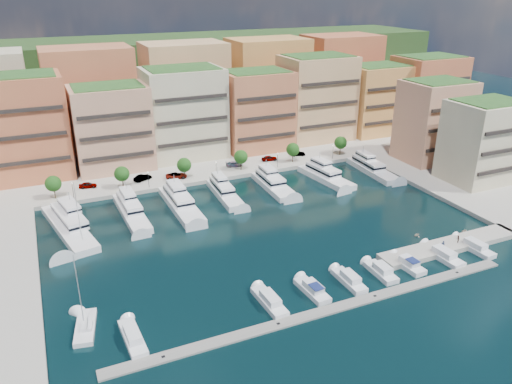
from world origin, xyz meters
TOP-DOWN VIEW (x-y plane):
  - ground at (0.00, 0.00)m, footprint 400.00×400.00m
  - north_quay at (0.00, 62.00)m, footprint 220.00×64.00m
  - east_quay at (62.00, -8.00)m, footprint 34.00×76.00m
  - hillside at (0.00, 110.00)m, footprint 240.00×40.00m
  - south_pontoon at (-3.00, -30.00)m, footprint 72.00×2.20m
  - finger_pier at (30.00, -22.00)m, footprint 32.00×5.00m
  - apartment_1 at (-44.00, 51.99)m, footprint 20.00×16.50m
  - apartment_2 at (-23.00, 49.99)m, footprint 20.00×15.50m
  - apartment_3 at (-2.00, 51.99)m, footprint 22.00×16.50m
  - apartment_4 at (20.00, 49.99)m, footprint 20.00×15.50m
  - apartment_5 at (42.00, 51.99)m, footprint 22.00×16.50m
  - apartment_6 at (64.00, 49.99)m, footprint 20.00×15.50m
  - apartment_7 at (84.00, 47.99)m, footprint 22.00×16.50m
  - apartment_east_a at (62.00, 19.99)m, footprint 18.00×14.50m
  - apartment_east_b at (62.00, 1.99)m, footprint 18.00×14.50m
  - backblock_1 at (-25.00, 74.00)m, footprint 26.00×18.00m
  - backblock_2 at (5.00, 74.00)m, footprint 26.00×18.00m
  - backblock_3 at (35.00, 74.00)m, footprint 26.00×18.00m
  - backblock_4 at (65.00, 74.00)m, footprint 26.00×18.00m
  - tree_0 at (-40.00, 33.50)m, footprint 3.80×3.80m
  - tree_1 at (-24.00, 33.50)m, footprint 3.80×3.80m
  - tree_2 at (-8.00, 33.50)m, footprint 3.80×3.80m
  - tree_3 at (8.00, 33.50)m, footprint 3.80×3.80m
  - tree_4 at (24.00, 33.50)m, footprint 3.80×3.80m
  - tree_5 at (40.00, 33.50)m, footprint 3.80×3.80m
  - lamppost_0 at (-36.00, 31.20)m, footprint 0.30×0.30m
  - lamppost_1 at (-18.00, 31.20)m, footprint 0.30×0.30m
  - lamppost_2 at (0.00, 31.20)m, footprint 0.30×0.30m
  - lamppost_3 at (18.00, 31.20)m, footprint 0.30×0.30m
  - lamppost_4 at (36.00, 31.20)m, footprint 0.30×0.30m
  - yacht_0 at (-38.49, 17.31)m, footprint 9.90×26.02m
  - yacht_1 at (-24.93, 19.06)m, footprint 5.04×21.70m
  - yacht_2 at (-13.54, 18.74)m, footprint 5.28×22.46m
  - yacht_3 at (-1.89, 20.55)m, footprint 4.90×18.60m
  - yacht_4 at (11.37, 20.51)m, footprint 5.61×18.58m
  - yacht_5 at (26.59, 20.25)m, footprint 7.21×19.57m
  - yacht_6 at (41.38, 19.88)m, footprint 5.56×20.09m
  - cruiser_0 at (-33.14, -24.60)m, footprint 2.88×9.13m
  - cruiser_3 at (-10.94, -24.60)m, footprint 2.93×9.09m
  - cruiser_4 at (-2.92, -24.61)m, footprint 3.11×8.10m
  - cruiser_5 at (4.50, -24.59)m, footprint 2.51×8.12m
  - cruiser_6 at (11.33, -24.58)m, footprint 2.88×7.54m
  - cruiser_7 at (17.33, -24.60)m, footprint 3.12×7.42m
  - cruiser_8 at (25.60, -24.60)m, footprint 3.32×9.34m
  - cruiser_9 at (33.58, -24.60)m, footprint 3.11×9.04m
  - sailboat_0 at (-39.18, -19.03)m, footprint 4.38×8.81m
  - sailboat_2 at (-36.49, 10.50)m, footprint 2.85×7.76m
  - tender_1 at (27.19, -15.60)m, footprint 1.54×1.38m
  - tender_3 at (37.45, -18.43)m, footprint 2.11×1.98m
  - car_0 at (-32.08, 37.15)m, footprint 4.58×2.54m
  - car_1 at (-18.43, 36.54)m, footprint 5.08×3.53m
  - car_2 at (-9.98, 34.44)m, footprint 5.87×3.35m
  - car_3 at (7.39, 36.88)m, footprint 5.04×2.66m
  - car_4 at (18.41, 37.25)m, footprint 4.57×2.07m
  - car_5 at (28.03, 37.71)m, footprint 4.54×2.57m
  - person_0 at (26.81, -23.18)m, footprint 0.76×0.74m
  - person_1 at (31.37, -22.40)m, footprint 0.97×0.96m

SIDE VIEW (x-z plane):
  - ground at x=0.00m, z-range 0.00..0.00m
  - north_quay at x=0.00m, z-range -1.00..1.00m
  - east_quay at x=62.00m, z-range -1.00..1.00m
  - hillside at x=0.00m, z-range -29.00..29.00m
  - south_pontoon at x=-3.00m, z-range -0.17..0.17m
  - finger_pier at x=30.00m, z-range -1.00..1.00m
  - sailboat_0 at x=-39.18m, z-range -6.29..6.91m
  - sailboat_2 at x=-36.49m, z-range -6.28..6.92m
  - tender_1 at x=27.19m, z-range 0.00..0.73m
  - tender_3 at x=37.45m, z-range 0.00..0.89m
  - cruiser_8 at x=25.60m, z-range -0.73..1.82m
  - cruiser_0 at x=-33.14m, z-range -0.73..1.82m
  - cruiser_3 at x=-10.94m, z-range -0.73..1.82m
  - cruiser_9 at x=33.58m, z-range -0.73..1.82m
  - cruiser_5 at x=4.50m, z-range -0.73..1.82m
  - cruiser_6 at x=11.33m, z-range -0.73..1.82m
  - cruiser_4 at x=-2.92m, z-range -0.76..1.90m
  - cruiser_7 at x=17.33m, z-range -0.76..1.90m
  - yacht_4 at x=11.37m, z-range -2.56..4.74m
  - yacht_1 at x=-24.93m, z-range -2.56..4.74m
  - yacht_0 at x=-38.49m, z-range -2.44..4.86m
  - yacht_2 at x=-13.54m, z-range -2.44..4.86m
  - yacht_5 at x=26.59m, z-range -2.44..4.86m
  - yacht_6 at x=41.38m, z-range -2.44..4.86m
  - yacht_3 at x=-1.89m, z-range -2.44..4.86m
  - car_3 at x=7.39m, z-range 1.00..2.39m
  - car_5 at x=28.03m, z-range 1.00..2.42m
  - car_0 at x=-32.08m, z-range 1.00..2.48m
  - car_4 at x=18.41m, z-range 1.00..2.52m
  - car_2 at x=-9.98m, z-range 1.00..2.54m
  - person_1 at x=31.37m, z-range 1.00..2.58m
  - car_1 at x=-18.43m, z-range 1.00..2.59m
  - person_0 at x=26.81m, z-range 1.00..2.76m
  - lamppost_0 at x=-36.00m, z-range 1.73..5.93m
  - lamppost_1 at x=-18.00m, z-range 1.73..5.93m
  - lamppost_2 at x=0.00m, z-range 1.73..5.93m
  - lamppost_3 at x=18.00m, z-range 1.73..5.93m
  - lamppost_4 at x=36.00m, z-range 1.73..5.93m
  - tree_0 at x=-40.00m, z-range 1.92..7.57m
  - tree_1 at x=-24.00m, z-range 1.92..7.57m
  - tree_2 at x=-8.00m, z-range 1.92..7.57m
  - tree_3 at x=8.00m, z-range 1.92..7.57m
  - tree_4 at x=24.00m, z-range 1.92..7.57m
  - tree_5 at x=40.00m, z-range 1.92..7.57m
  - apartment_east_b at x=62.00m, z-range 0.91..21.71m
  - apartment_east_a at x=62.00m, z-range 0.91..23.71m
  - apartment_2 at x=-23.00m, z-range 0.91..23.71m
  - apartment_6 at x=64.00m, z-range 0.91..23.71m
  - apartment_4 at x=20.00m, z-range 0.91..24.71m
  - apartment_7 at x=84.00m, z-range 0.91..25.71m
  - apartment_3 at x=-2.00m, z-range 0.91..26.71m
  - apartment_5 at x=42.00m, z-range 0.91..27.71m
  - apartment_1 at x=-44.00m, z-range 0.91..27.71m
  - backblock_1 at x=-25.00m, z-range 1.00..31.00m
  - backblock_2 at x=5.00m, z-range 1.00..31.00m
  - backblock_3 at x=35.00m, z-range 1.00..31.00m
  - backblock_4 at x=65.00m, z-range 1.00..31.00m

